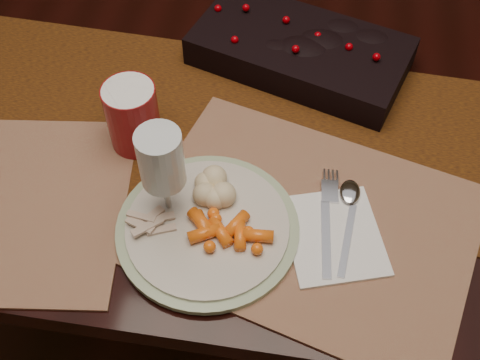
% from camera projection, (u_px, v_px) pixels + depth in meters
% --- Properties ---
extents(floor, '(5.00, 5.00, 0.00)m').
position_uv_depth(floor, '(249.00, 277.00, 1.69)').
color(floor, black).
rests_on(floor, ground).
extents(dining_table, '(1.80, 1.00, 0.75)m').
position_uv_depth(dining_table, '(251.00, 200.00, 1.39)').
color(dining_table, black).
rests_on(dining_table, floor).
extents(table_runner, '(1.83, 0.46, 0.00)m').
position_uv_depth(table_runner, '(217.00, 120.00, 1.03)').
color(table_runner, black).
rests_on(table_runner, dining_table).
extents(centerpiece, '(0.42, 0.30, 0.08)m').
position_uv_depth(centerpiece, '(301.00, 47.00, 1.09)').
color(centerpiece, black).
rests_on(centerpiece, table_runner).
extents(placemat_main, '(0.57, 0.48, 0.00)m').
position_uv_depth(placemat_main, '(307.00, 223.00, 0.91)').
color(placemat_main, '#8C6249').
rests_on(placemat_main, dining_table).
extents(dinner_plate, '(0.33, 0.33, 0.02)m').
position_uv_depth(dinner_plate, '(208.00, 228.00, 0.89)').
color(dinner_plate, beige).
rests_on(dinner_plate, placemat_main).
extents(baby_carrots, '(0.13, 0.12, 0.02)m').
position_uv_depth(baby_carrots, '(227.00, 234.00, 0.86)').
color(baby_carrots, orange).
rests_on(baby_carrots, dinner_plate).
extents(mashed_potatoes, '(0.08, 0.07, 0.04)m').
position_uv_depth(mashed_potatoes, '(214.00, 184.00, 0.90)').
color(mashed_potatoes, beige).
rests_on(mashed_potatoes, dinner_plate).
extents(turkey_shreds, '(0.08, 0.07, 0.02)m').
position_uv_depth(turkey_shreds, '(150.00, 225.00, 0.87)').
color(turkey_shreds, '#D6AE95').
rests_on(turkey_shreds, dinner_plate).
extents(napkin, '(0.18, 0.19, 0.01)m').
position_uv_depth(napkin, '(334.00, 235.00, 0.89)').
color(napkin, white).
rests_on(napkin, placemat_main).
extents(fork, '(0.04, 0.17, 0.00)m').
position_uv_depth(fork, '(327.00, 226.00, 0.89)').
color(fork, silver).
rests_on(fork, napkin).
extents(spoon, '(0.05, 0.16, 0.00)m').
position_uv_depth(spoon, '(348.00, 224.00, 0.89)').
color(spoon, silver).
rests_on(spoon, napkin).
extents(red_cup, '(0.10, 0.10, 0.12)m').
position_uv_depth(red_cup, '(133.00, 116.00, 0.96)').
color(red_cup, maroon).
rests_on(red_cup, placemat_main).
extents(wine_glass, '(0.08, 0.08, 0.18)m').
position_uv_depth(wine_glass, '(164.00, 178.00, 0.85)').
color(wine_glass, silver).
rests_on(wine_glass, dining_table).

